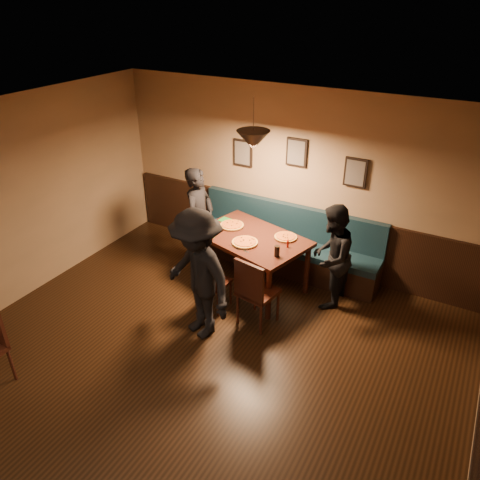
{
  "coord_description": "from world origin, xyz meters",
  "views": [
    {
      "loc": [
        2.47,
        -2.68,
        3.99
      ],
      "look_at": [
        -0.22,
        2.16,
        0.95
      ],
      "focal_mm": 34.68,
      "sensor_mm": 36.0,
      "label": 1
    }
  ],
  "objects_px": {
    "dining_table": "(251,262)",
    "chair_near_left": "(214,281)",
    "chair_near_right": "(258,290)",
    "diner_right": "(331,257)",
    "diner_left": "(200,220)",
    "booth_bench": "(285,241)",
    "tabasco_bottle": "(288,243)",
    "soda_glass": "(277,251)",
    "diner_front": "(198,275)"
  },
  "relations": [
    {
      "from": "dining_table",
      "to": "chair_near_left",
      "type": "xyz_separation_m",
      "value": [
        -0.2,
        -0.72,
        0.01
      ]
    },
    {
      "from": "chair_near_right",
      "to": "diner_right",
      "type": "distance_m",
      "value": 1.13
    },
    {
      "from": "chair_near_left",
      "to": "diner_left",
      "type": "height_order",
      "value": "diner_left"
    },
    {
      "from": "diner_left",
      "to": "diner_right",
      "type": "xyz_separation_m",
      "value": [
        2.11,
        0.05,
        -0.08
      ]
    },
    {
      "from": "booth_bench",
      "to": "chair_near_left",
      "type": "height_order",
      "value": "booth_bench"
    },
    {
      "from": "diner_right",
      "to": "tabasco_bottle",
      "type": "height_order",
      "value": "diner_right"
    },
    {
      "from": "chair_near_left",
      "to": "soda_glass",
      "type": "relative_size",
      "value": 5.54
    },
    {
      "from": "diner_right",
      "to": "dining_table",
      "type": "bearing_deg",
      "value": -84.52
    },
    {
      "from": "booth_bench",
      "to": "tabasco_bottle",
      "type": "relative_size",
      "value": 23.07
    },
    {
      "from": "diner_front",
      "to": "chair_near_left",
      "type": "bearing_deg",
      "value": 122.65
    },
    {
      "from": "dining_table",
      "to": "booth_bench",
      "type": "bearing_deg",
      "value": 87.06
    },
    {
      "from": "diner_right",
      "to": "soda_glass",
      "type": "relative_size",
      "value": 9.84
    },
    {
      "from": "dining_table",
      "to": "diner_right",
      "type": "height_order",
      "value": "diner_right"
    },
    {
      "from": "booth_bench",
      "to": "diner_left",
      "type": "bearing_deg",
      "value": -153.68
    },
    {
      "from": "diner_right",
      "to": "diner_front",
      "type": "bearing_deg",
      "value": -42.83
    },
    {
      "from": "diner_left",
      "to": "soda_glass",
      "type": "height_order",
      "value": "diner_left"
    },
    {
      "from": "booth_bench",
      "to": "chair_near_left",
      "type": "relative_size",
      "value": 3.53
    },
    {
      "from": "booth_bench",
      "to": "tabasco_bottle",
      "type": "xyz_separation_m",
      "value": [
        0.35,
        -0.73,
        0.4
      ]
    },
    {
      "from": "dining_table",
      "to": "diner_front",
      "type": "distance_m",
      "value": 1.35
    },
    {
      "from": "chair_near_left",
      "to": "tabasco_bottle",
      "type": "relative_size",
      "value": 6.53
    },
    {
      "from": "chair_near_right",
      "to": "soda_glass",
      "type": "bearing_deg",
      "value": 90.77
    },
    {
      "from": "diner_left",
      "to": "diner_front",
      "type": "bearing_deg",
      "value": -151.29
    },
    {
      "from": "chair_near_right",
      "to": "booth_bench",
      "type": "bearing_deg",
      "value": 110.1
    },
    {
      "from": "dining_table",
      "to": "soda_glass",
      "type": "relative_size",
      "value": 10.19
    },
    {
      "from": "diner_right",
      "to": "soda_glass",
      "type": "height_order",
      "value": "diner_right"
    },
    {
      "from": "tabasco_bottle",
      "to": "dining_table",
      "type": "bearing_deg",
      "value": 176.56
    },
    {
      "from": "diner_left",
      "to": "diner_right",
      "type": "relative_size",
      "value": 1.1
    },
    {
      "from": "diner_right",
      "to": "diner_left",
      "type": "bearing_deg",
      "value": -90.65
    },
    {
      "from": "dining_table",
      "to": "diner_left",
      "type": "xyz_separation_m",
      "value": [
        -0.97,
        0.1,
        0.41
      ]
    },
    {
      "from": "dining_table",
      "to": "chair_near_right",
      "type": "relative_size",
      "value": 1.55
    },
    {
      "from": "diner_right",
      "to": "booth_bench",
      "type": "bearing_deg",
      "value": -122.36
    },
    {
      "from": "chair_near_left",
      "to": "chair_near_right",
      "type": "distance_m",
      "value": 0.69
    },
    {
      "from": "diner_right",
      "to": "diner_front",
      "type": "distance_m",
      "value": 1.88
    },
    {
      "from": "soda_glass",
      "to": "diner_left",
      "type": "bearing_deg",
      "value": 164.34
    },
    {
      "from": "chair_near_right",
      "to": "tabasco_bottle",
      "type": "distance_m",
      "value": 0.8
    },
    {
      "from": "chair_near_left",
      "to": "diner_left",
      "type": "distance_m",
      "value": 1.19
    },
    {
      "from": "dining_table",
      "to": "tabasco_bottle",
      "type": "relative_size",
      "value": 12.03
    },
    {
      "from": "diner_right",
      "to": "tabasco_bottle",
      "type": "distance_m",
      "value": 0.62
    },
    {
      "from": "booth_bench",
      "to": "diner_right",
      "type": "relative_size",
      "value": 1.99
    },
    {
      "from": "dining_table",
      "to": "diner_right",
      "type": "relative_size",
      "value": 1.04
    },
    {
      "from": "chair_near_left",
      "to": "diner_left",
      "type": "xyz_separation_m",
      "value": [
        -0.76,
        0.82,
        0.41
      ]
    },
    {
      "from": "diner_front",
      "to": "soda_glass",
      "type": "xyz_separation_m",
      "value": [
        0.63,
        0.95,
        0.04
      ]
    },
    {
      "from": "booth_bench",
      "to": "diner_front",
      "type": "relative_size",
      "value": 1.71
    },
    {
      "from": "soda_glass",
      "to": "tabasco_bottle",
      "type": "height_order",
      "value": "soda_glass"
    },
    {
      "from": "booth_bench",
      "to": "diner_right",
      "type": "distance_m",
      "value": 1.1
    },
    {
      "from": "tabasco_bottle",
      "to": "diner_right",
      "type": "bearing_deg",
      "value": 17.76
    },
    {
      "from": "chair_near_left",
      "to": "chair_near_right",
      "type": "bearing_deg",
      "value": 1.08
    },
    {
      "from": "chair_near_right",
      "to": "diner_front",
      "type": "distance_m",
      "value": 0.87
    },
    {
      "from": "tabasco_bottle",
      "to": "diner_front",
      "type": "bearing_deg",
      "value": -118.03
    },
    {
      "from": "chair_near_right",
      "to": "diner_right",
      "type": "xyz_separation_m",
      "value": [
        0.67,
        0.87,
        0.25
      ]
    }
  ]
}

